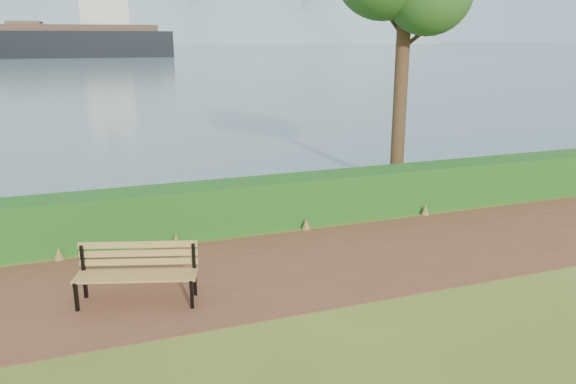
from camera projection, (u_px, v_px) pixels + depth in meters
name	position (u px, v px, depth m)	size (l,w,h in m)	color
ground	(263.00, 279.00, 9.32)	(140.00, 140.00, 0.00)	#485C1A
path	(258.00, 271.00, 9.59)	(40.00, 3.40, 0.01)	brown
hedge	(224.00, 207.00, 11.54)	(32.00, 0.85, 1.00)	#124012
water	(82.00, 47.00, 244.64)	(700.00, 510.00, 0.00)	#486373
mountains	(60.00, 0.00, 366.43)	(585.00, 190.00, 70.00)	gray
bench	(137.00, 269.00, 8.41)	(1.86, 1.02, 0.90)	black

